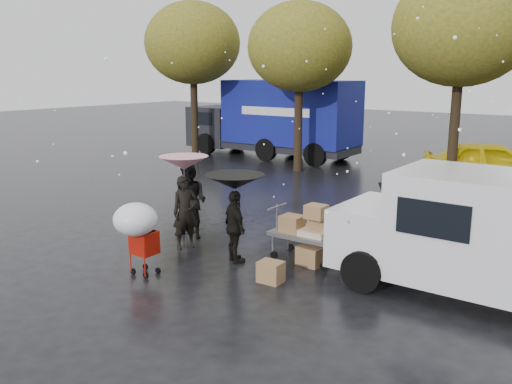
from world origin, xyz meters
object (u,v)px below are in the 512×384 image
Objects in this scene: shopping_cart at (137,223)px; yellow_taxi at (493,164)px; vendor_cart at (310,228)px; blue_truck at (275,119)px; person_pink at (185,212)px; white_van at (487,234)px; person_black at (235,227)px.

shopping_cart is 13.27m from yellow_taxi.
blue_truck reaches higher than vendor_cart.
person_pink is 1.91m from shopping_cart.
yellow_taxi is (3.40, 12.82, -0.27)m from shopping_cart.
yellow_taxi is (-2.20, 9.98, -0.36)m from white_van.
person_black is at bearing 60.27° from shopping_cart.
shopping_cart reaches higher than vendor_cart.
person_pink reaches higher than yellow_taxi.
shopping_cart is (-0.99, -1.74, 0.30)m from person_black.
yellow_taxi is at bearing 102.46° from white_van.
yellow_taxi reaches higher than vendor_cart.
shopping_cart is at bearing -138.77° from person_pink.
person_pink is at bearing 138.53° from yellow_taxi.
blue_truck is (-11.96, 11.08, 0.60)m from white_van.
person_pink reaches higher than vendor_cart.
vendor_cart is 10.19m from yellow_taxi.
blue_truck is at bearing 61.55° from yellow_taxi.
vendor_cart is at bearing 151.31° from yellow_taxi.
shopping_cart is at bearing 143.18° from yellow_taxi.
person_black is 1.04× the size of shopping_cart.
person_pink is 0.35× the size of yellow_taxi.
person_pink is at bearing -170.54° from white_van.
blue_truck is (-8.56, 11.23, 1.03)m from vendor_cart.
white_van reaches higher than yellow_taxi.
person_pink is at bearing -162.11° from vendor_cart.
person_pink is 11.66m from yellow_taxi.
shopping_cart is (-2.21, -2.70, 0.34)m from vendor_cart.
white_van is (3.40, 0.14, 0.43)m from vendor_cart.
blue_truck is (-5.86, 12.10, 0.94)m from person_pink.
person_pink reaches higher than person_black.
yellow_taxi reaches higher than shopping_cart.
white_van is 16.32m from blue_truck.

